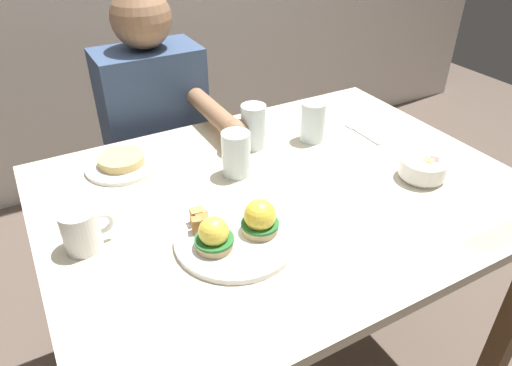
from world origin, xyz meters
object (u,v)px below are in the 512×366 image
(fruit_bowl, at_px, (423,168))
(side_plate, at_px, (122,163))
(eggs_benedict_plate, at_px, (236,232))
(coffee_mug, at_px, (82,229))
(water_glass_extra, at_px, (253,129))
(diner_person, at_px, (160,135))
(fork, at_px, (361,133))
(water_glass_far, at_px, (236,157))
(water_glass_near, at_px, (313,124))
(dining_table, at_px, (282,220))

(fruit_bowl, height_order, side_plate, fruit_bowl)
(eggs_benedict_plate, bearing_deg, coffee_mug, 154.30)
(water_glass_extra, xyz_separation_m, diner_person, (-0.17, 0.37, -0.15))
(diner_person, bearing_deg, fork, -42.28)
(water_glass_far, distance_m, side_plate, 0.32)
(water_glass_far, xyz_separation_m, side_plate, (-0.26, 0.18, -0.04))
(water_glass_far, bearing_deg, water_glass_near, 12.47)
(coffee_mug, distance_m, water_glass_near, 0.73)
(diner_person, bearing_deg, eggs_benedict_plate, -95.31)
(dining_table, bearing_deg, water_glass_near, 40.58)
(water_glass_extra, bearing_deg, side_plate, 169.24)
(water_glass_far, distance_m, water_glass_extra, 0.16)
(eggs_benedict_plate, bearing_deg, fruit_bowl, -0.90)
(coffee_mug, bearing_deg, side_plate, 61.17)
(fork, bearing_deg, dining_table, -159.08)
(coffee_mug, bearing_deg, fork, 8.57)
(fruit_bowl, relative_size, water_glass_near, 1.00)
(dining_table, height_order, fruit_bowl, fruit_bowl)
(coffee_mug, xyz_separation_m, side_plate, (0.16, 0.29, -0.04))
(water_glass_far, bearing_deg, diner_person, 97.09)
(dining_table, bearing_deg, water_glass_extra, 80.60)
(eggs_benedict_plate, relative_size, water_glass_far, 2.21)
(fork, relative_size, water_glass_near, 1.29)
(fruit_bowl, relative_size, water_glass_extra, 0.92)
(eggs_benedict_plate, xyz_separation_m, water_glass_extra, (0.24, 0.36, 0.03))
(eggs_benedict_plate, bearing_deg, water_glass_far, 62.80)
(water_glass_near, xyz_separation_m, water_glass_far, (-0.29, -0.06, 0.00))
(fruit_bowl, bearing_deg, dining_table, 158.17)
(dining_table, distance_m, side_plate, 0.47)
(dining_table, relative_size, water_glass_extra, 9.20)
(dining_table, xyz_separation_m, eggs_benedict_plate, (-0.20, -0.13, 0.13))
(coffee_mug, xyz_separation_m, water_glass_extra, (0.53, 0.22, 0.01))
(fruit_bowl, bearing_deg, coffee_mug, 169.92)
(fruit_bowl, height_order, water_glass_extra, water_glass_extra)
(fork, bearing_deg, eggs_benedict_plate, -154.68)
(diner_person, bearing_deg, side_plate, -123.77)
(water_glass_extra, height_order, diner_person, diner_person)
(dining_table, xyz_separation_m, fork, (0.37, 0.14, 0.11))
(dining_table, xyz_separation_m, side_plate, (-0.33, 0.30, 0.12))
(fruit_bowl, distance_m, fork, 0.28)
(fork, height_order, diner_person, diner_person)
(eggs_benedict_plate, distance_m, water_glass_far, 0.28)
(dining_table, bearing_deg, fruit_bowl, -21.83)
(coffee_mug, xyz_separation_m, fork, (0.86, 0.13, -0.05))
(water_glass_near, xyz_separation_m, side_plate, (-0.55, 0.12, -0.04))
(coffee_mug, xyz_separation_m, diner_person, (0.36, 0.59, -0.14))
(fruit_bowl, relative_size, fork, 0.77)
(water_glass_extra, bearing_deg, fruit_bowl, -50.28)
(water_glass_far, bearing_deg, eggs_benedict_plate, -117.20)
(fruit_bowl, distance_m, diner_person, 0.89)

